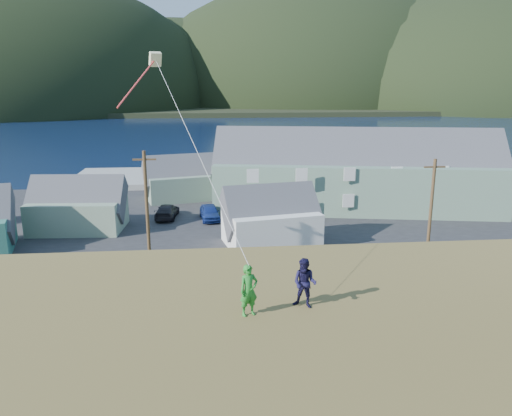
{
  "coord_description": "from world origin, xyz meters",
  "views": [
    {
      "loc": [
        0.53,
        -32.94,
        14.15
      ],
      "look_at": [
        2.5,
        -11.97,
        8.8
      ],
      "focal_mm": 35.0,
      "sensor_mm": 36.0,
      "label": 1
    }
  ],
  "objects_px": {
    "kite_flyer_green": "(249,290)",
    "kite_flyer_navy": "(305,283)",
    "shed_palegreen_far": "(186,179)",
    "shed_white": "(271,218)",
    "wharf": "(165,178)",
    "shed_palegreen_near": "(78,206)",
    "lodge": "(356,172)"
  },
  "relations": [
    {
      "from": "wharf",
      "to": "shed_white",
      "type": "distance_m",
      "value": 33.34
    },
    {
      "from": "shed_palegreen_near",
      "to": "kite_flyer_green",
      "type": "distance_m",
      "value": 37.31
    },
    {
      "from": "wharf",
      "to": "kite_flyer_green",
      "type": "distance_m",
      "value": 59.93
    },
    {
      "from": "shed_palegreen_far",
      "to": "shed_white",
      "type": "bearing_deg",
      "value": -81.5
    },
    {
      "from": "shed_palegreen_far",
      "to": "lodge",
      "type": "bearing_deg",
      "value": -34.87
    },
    {
      "from": "shed_palegreen_far",
      "to": "kite_flyer_green",
      "type": "distance_m",
      "value": 47.41
    },
    {
      "from": "wharf",
      "to": "kite_flyer_navy",
      "type": "height_order",
      "value": "kite_flyer_navy"
    },
    {
      "from": "shed_palegreen_near",
      "to": "kite_flyer_navy",
      "type": "bearing_deg",
      "value": -61.61
    },
    {
      "from": "kite_flyer_green",
      "to": "lodge",
      "type": "bearing_deg",
      "value": 47.28
    },
    {
      "from": "shed_palegreen_near",
      "to": "shed_palegreen_far",
      "type": "bearing_deg",
      "value": 55.83
    },
    {
      "from": "lodge",
      "to": "kite_flyer_navy",
      "type": "relative_size",
      "value": 20.36
    },
    {
      "from": "shed_palegreen_near",
      "to": "shed_palegreen_far",
      "type": "xyz_separation_m",
      "value": [
        9.82,
        12.76,
        0.1
      ]
    },
    {
      "from": "shed_white",
      "to": "kite_flyer_green",
      "type": "bearing_deg",
      "value": -109.73
    },
    {
      "from": "wharf",
      "to": "shed_palegreen_far",
      "type": "bearing_deg",
      "value": -73.69
    },
    {
      "from": "shed_palegreen_far",
      "to": "wharf",
      "type": "bearing_deg",
      "value": 91.45
    },
    {
      "from": "kite_flyer_green",
      "to": "shed_palegreen_near",
      "type": "bearing_deg",
      "value": 90.32
    },
    {
      "from": "shed_white",
      "to": "kite_flyer_navy",
      "type": "distance_m",
      "value": 28.07
    },
    {
      "from": "shed_palegreen_near",
      "to": "shed_white",
      "type": "relative_size",
      "value": 1.02
    },
    {
      "from": "shed_white",
      "to": "shed_palegreen_near",
      "type": "bearing_deg",
      "value": 149.42
    },
    {
      "from": "shed_palegreen_far",
      "to": "kite_flyer_green",
      "type": "bearing_deg",
      "value": -99.87
    },
    {
      "from": "shed_palegreen_far",
      "to": "kite_flyer_navy",
      "type": "xyz_separation_m",
      "value": [
        5.9,
        -46.52,
        5.44
      ]
    },
    {
      "from": "lodge",
      "to": "shed_palegreen_near",
      "type": "relative_size",
      "value": 3.52
    },
    {
      "from": "shed_palegreen_far",
      "to": "kite_flyer_green",
      "type": "height_order",
      "value": "kite_flyer_green"
    },
    {
      "from": "kite_flyer_navy",
      "to": "wharf",
      "type": "bearing_deg",
      "value": 126.94
    },
    {
      "from": "shed_white",
      "to": "kite_flyer_green",
      "type": "xyz_separation_m",
      "value": [
        -4.14,
        -27.83,
        5.48
      ]
    },
    {
      "from": "wharf",
      "to": "shed_palegreen_far",
      "type": "relative_size",
      "value": 2.35
    },
    {
      "from": "shed_palegreen_far",
      "to": "kite_flyer_navy",
      "type": "height_order",
      "value": "kite_flyer_navy"
    },
    {
      "from": "shed_palegreen_far",
      "to": "kite_flyer_green",
      "type": "xyz_separation_m",
      "value": [
        4.1,
        -46.92,
        5.44
      ]
    },
    {
      "from": "shed_palegreen_near",
      "to": "shed_white",
      "type": "distance_m",
      "value": 19.14
    },
    {
      "from": "shed_white",
      "to": "kite_flyer_navy",
      "type": "height_order",
      "value": "kite_flyer_navy"
    },
    {
      "from": "shed_white",
      "to": "kite_flyer_green",
      "type": "relative_size",
      "value": 5.65
    },
    {
      "from": "kite_flyer_green",
      "to": "kite_flyer_navy",
      "type": "bearing_deg",
      "value": -9.32
    }
  ]
}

